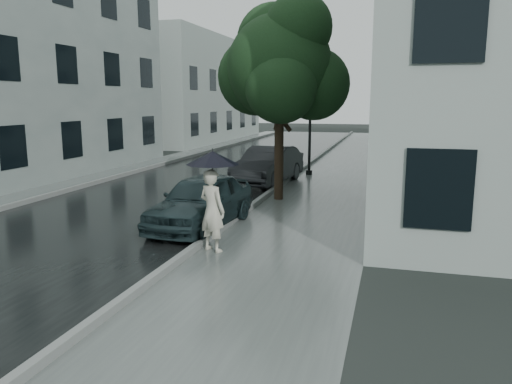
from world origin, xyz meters
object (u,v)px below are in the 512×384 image
(pedestrian, at_px, (212,210))
(car_far, at_px, (268,165))
(car_near, at_px, (201,201))
(street_tree, at_px, (281,66))
(lamp_post, at_px, (307,104))

(pedestrian, bearing_deg, car_far, -59.78)
(car_near, bearing_deg, pedestrian, -57.47)
(street_tree, relative_size, car_near, 1.60)
(pedestrian, relative_size, car_near, 0.45)
(street_tree, bearing_deg, car_far, 111.30)
(pedestrian, height_order, car_far, pedestrian)
(pedestrian, distance_m, lamp_post, 11.74)
(pedestrian, xyz_separation_m, car_near, (-1.00, 1.88, -0.21))
(lamp_post, relative_size, car_far, 1.23)
(lamp_post, bearing_deg, street_tree, -107.21)
(pedestrian, height_order, lamp_post, lamp_post)
(car_near, bearing_deg, lamp_post, 88.51)
(street_tree, xyz_separation_m, car_far, (-1.09, 2.80, -3.55))
(car_near, height_order, car_far, car_far)
(pedestrian, xyz_separation_m, lamp_post, (0.02, 11.54, 2.16))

